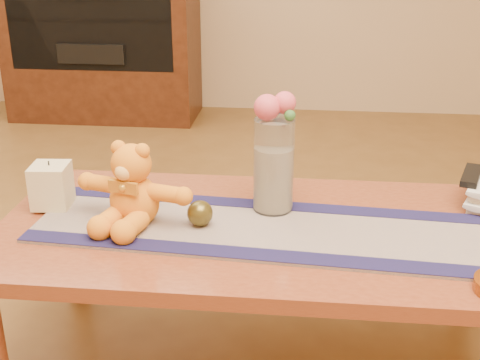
# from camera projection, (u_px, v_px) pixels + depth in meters

# --- Properties ---
(coffee_table_top) EXTENTS (1.40, 0.70, 0.04)m
(coffee_table_top) POSITION_uv_depth(u_px,v_px,m) (259.00, 232.00, 1.68)
(coffee_table_top) COLOR maroon
(coffee_table_top) RESTS_ON floor
(table_leg_bl) EXTENTS (0.07, 0.07, 0.41)m
(table_leg_bl) POSITION_uv_depth(u_px,v_px,m) (74.00, 244.00, 2.09)
(table_leg_bl) COLOR maroon
(table_leg_bl) RESTS_ON floor
(table_leg_br) EXTENTS (0.07, 0.07, 0.41)m
(table_leg_br) POSITION_uv_depth(u_px,v_px,m) (467.00, 264.00, 1.97)
(table_leg_br) COLOR maroon
(table_leg_br) RESTS_ON floor
(persian_runner) EXTENTS (1.22, 0.43, 0.01)m
(persian_runner) POSITION_uv_depth(u_px,v_px,m) (262.00, 229.00, 1.64)
(persian_runner) COLOR #1D1B4B
(persian_runner) RESTS_ON coffee_table_top
(runner_border_near) EXTENTS (1.20, 0.14, 0.00)m
(runner_border_near) POSITION_uv_depth(u_px,v_px,m) (254.00, 254.00, 1.51)
(runner_border_near) COLOR #17153F
(runner_border_near) RESTS_ON persian_runner
(runner_border_far) EXTENTS (1.20, 0.14, 0.00)m
(runner_border_far) POSITION_uv_depth(u_px,v_px,m) (269.00, 205.00, 1.77)
(runner_border_far) COLOR #17153F
(runner_border_far) RESTS_ON persian_runner
(teddy_bear) EXTENTS (0.36, 0.33, 0.21)m
(teddy_bear) POSITION_uv_depth(u_px,v_px,m) (134.00, 184.00, 1.64)
(teddy_bear) COLOR orange
(teddy_bear) RESTS_ON persian_runner
(pillar_candle) EXTENTS (0.11, 0.11, 0.12)m
(pillar_candle) POSITION_uv_depth(u_px,v_px,m) (51.00, 185.00, 1.75)
(pillar_candle) COLOR beige
(pillar_candle) RESTS_ON persian_runner
(candle_wick) EXTENTS (0.00, 0.00, 0.01)m
(candle_wick) POSITION_uv_depth(u_px,v_px,m) (49.00, 163.00, 1.73)
(candle_wick) COLOR black
(candle_wick) RESTS_ON pillar_candle
(glass_vase) EXTENTS (0.11, 0.11, 0.26)m
(glass_vase) POSITION_uv_depth(u_px,v_px,m) (274.00, 165.00, 1.70)
(glass_vase) COLOR silver
(glass_vase) RESTS_ON persian_runner
(potpourri_fill) EXTENTS (0.09, 0.09, 0.18)m
(potpourri_fill) POSITION_uv_depth(u_px,v_px,m) (273.00, 179.00, 1.72)
(potpourri_fill) COLOR beige
(potpourri_fill) RESTS_ON glass_vase
(rose_left) EXTENTS (0.07, 0.07, 0.07)m
(rose_left) POSITION_uv_depth(u_px,v_px,m) (267.00, 107.00, 1.63)
(rose_left) COLOR #D1495A
(rose_left) RESTS_ON glass_vase
(rose_right) EXTENTS (0.06, 0.06, 0.06)m
(rose_right) POSITION_uv_depth(u_px,v_px,m) (285.00, 103.00, 1.64)
(rose_right) COLOR #D1495A
(rose_right) RESTS_ON glass_vase
(blue_flower_back) EXTENTS (0.04, 0.04, 0.04)m
(blue_flower_back) POSITION_uv_depth(u_px,v_px,m) (279.00, 106.00, 1.67)
(blue_flower_back) COLOR #525CB3
(blue_flower_back) RESTS_ON glass_vase
(blue_flower_side) EXTENTS (0.04, 0.04, 0.04)m
(blue_flower_side) POSITION_uv_depth(u_px,v_px,m) (264.00, 110.00, 1.67)
(blue_flower_side) COLOR #525CB3
(blue_flower_side) RESTS_ON glass_vase
(leaf_sprig) EXTENTS (0.03, 0.03, 0.03)m
(leaf_sprig) POSITION_uv_depth(u_px,v_px,m) (290.00, 115.00, 1.62)
(leaf_sprig) COLOR #33662D
(leaf_sprig) RESTS_ON glass_vase
(bronze_ball) EXTENTS (0.08, 0.08, 0.07)m
(bronze_ball) POSITION_uv_depth(u_px,v_px,m) (200.00, 213.00, 1.64)
(bronze_ball) COLOR #4B4119
(bronze_ball) RESTS_ON persian_runner
(book_bottom) EXTENTS (0.22, 0.26, 0.02)m
(book_bottom) POSITION_uv_depth(u_px,v_px,m) (468.00, 198.00, 1.81)
(book_bottom) COLOR beige
(book_bottom) RESTS_ON coffee_table_top
(book_lower) EXTENTS (0.24, 0.27, 0.02)m
(book_lower) POSITION_uv_depth(u_px,v_px,m) (471.00, 193.00, 1.80)
(book_lower) COLOR beige
(book_lower) RESTS_ON book_bottom
(book_upper) EXTENTS (0.21, 0.26, 0.02)m
(book_upper) POSITION_uv_depth(u_px,v_px,m) (468.00, 185.00, 1.80)
(book_upper) COLOR beige
(book_upper) RESTS_ON book_lower
(book_top) EXTENTS (0.24, 0.27, 0.02)m
(book_top) POSITION_uv_depth(u_px,v_px,m) (472.00, 180.00, 1.79)
(book_top) COLOR beige
(book_top) RESTS_ON book_upper
(tv_remote) EXTENTS (0.10, 0.17, 0.02)m
(tv_remote) POSITION_uv_depth(u_px,v_px,m) (471.00, 176.00, 1.78)
(tv_remote) COLOR black
(tv_remote) RESTS_ON book_top
(media_cabinet) EXTENTS (1.20, 0.50, 1.10)m
(media_cabinet) POSITION_uv_depth(u_px,v_px,m) (102.00, 33.00, 4.03)
(media_cabinet) COLOR black
(media_cabinet) RESTS_ON floor
(cabinet_cavity) EXTENTS (1.02, 0.03, 0.61)m
(cabinet_cavity) POSITION_uv_depth(u_px,v_px,m) (89.00, 20.00, 3.77)
(cabinet_cavity) COLOR black
(cabinet_cavity) RESTS_ON media_cabinet
(cabinet_shelf) EXTENTS (1.02, 0.20, 0.02)m
(cabinet_shelf) POSITION_uv_depth(u_px,v_px,m) (93.00, 19.00, 3.85)
(cabinet_shelf) COLOR black
(cabinet_shelf) RESTS_ON media_cabinet
(stereo_lower) EXTENTS (0.42, 0.28, 0.12)m
(stereo_lower) POSITION_uv_depth(u_px,v_px,m) (97.00, 50.00, 3.94)
(stereo_lower) COLOR black
(stereo_lower) RESTS_ON media_cabinet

